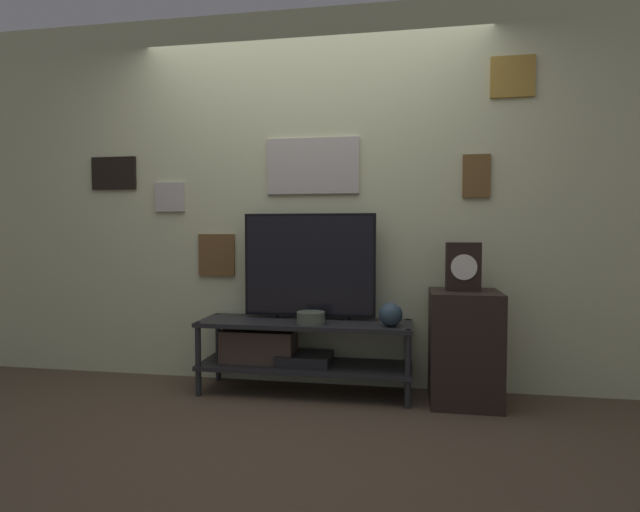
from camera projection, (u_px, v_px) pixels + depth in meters
ground_plane at (297, 405)px, 3.19m from camera, size 12.00×12.00×0.00m
wall_back at (311, 198)px, 3.63m from camera, size 6.40×0.08×2.70m
media_console at (288, 347)px, 3.44m from camera, size 1.46×0.42×0.50m
television at (309, 265)px, 3.48m from camera, size 0.93×0.05×0.74m
vase_round_glass at (391, 314)px, 3.23m from camera, size 0.15×0.15×0.15m
vase_wide_bowl at (311, 318)px, 3.31m from camera, size 0.19×0.19×0.08m
side_table at (464, 347)px, 3.23m from camera, size 0.44×0.44×0.73m
mantel_clock at (463, 267)px, 3.22m from camera, size 0.22×0.11×0.31m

